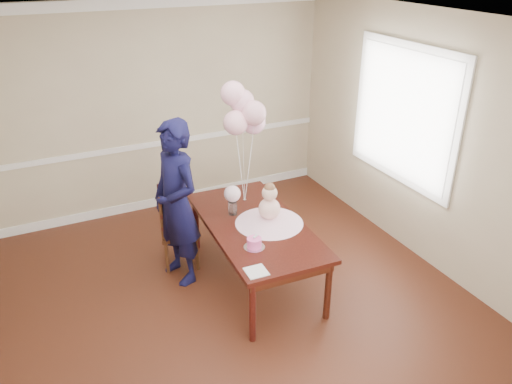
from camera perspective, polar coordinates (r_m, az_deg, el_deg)
The scene contains 48 objects.
floor at distance 5.07m, azimuth -1.78°, elevation -13.17°, with size 4.50×5.00×0.00m, color #36170D.
ceiling at distance 3.95m, azimuth -2.35°, elevation 18.67°, with size 4.50×5.00×0.02m, color white.
wall_back at distance 6.56m, azimuth -11.01°, elevation 9.23°, with size 4.50×0.02×2.70m, color tan.
wall_right at distance 5.56m, azimuth 19.78°, elevation 5.02°, with size 0.02×5.00×2.70m, color tan.
chair_rail_trim at distance 6.69m, azimuth -10.66°, elevation 5.53°, with size 4.50×0.02×0.07m, color white.
crown_molding at distance 6.31m, azimuth -12.03°, elevation 20.38°, with size 4.50×0.02×0.12m, color white.
baseboard_trim at distance 7.03m, azimuth -10.10°, elevation -0.88°, with size 4.50×0.02×0.12m, color white.
window_frame at distance 5.82m, azimuth 16.53°, elevation 8.51°, with size 0.02×1.66×1.56m, color white.
window_blinds at distance 5.81m, azimuth 16.39°, elevation 8.49°, with size 0.01×1.50×1.40m, color silver.
dining_table_top at distance 5.10m, azimuth -0.11°, elevation -3.84°, with size 0.92×1.83×0.05m, color black.
table_apron at distance 5.13m, azimuth -0.11°, elevation -4.50°, with size 0.83×1.74×0.09m, color black.
table_leg_fl at distance 4.53m, azimuth -0.42°, elevation -13.53°, with size 0.06×0.06×0.64m, color black.
table_leg_fr at distance 4.82m, azimuth 8.23°, elevation -11.08°, with size 0.06×0.06×0.64m, color black.
table_leg_bl at distance 5.85m, azimuth -6.85°, elevation -3.65°, with size 0.06×0.06×0.64m, color black.
table_leg_br at distance 6.07m, azimuth 0.11°, elevation -2.25°, with size 0.06×0.06×0.64m, color black.
baby_skirt at distance 5.07m, azimuth 1.52°, elevation -3.09°, with size 0.70×0.70×0.09m, color #F1B1C9.
baby_torso at distance 5.02m, azimuth 1.54°, elevation -1.91°, with size 0.22×0.22×0.22m, color #FFA1BB.
baby_head at distance 4.94m, azimuth 1.56°, elevation -0.12°, with size 0.16×0.16×0.16m, color beige.
baby_hair at distance 4.91m, azimuth 1.57°, elevation 0.45°, with size 0.11×0.11×0.11m, color brown.
cake_platter at distance 4.70m, azimuth -0.20°, elevation -6.32°, with size 0.20×0.20×0.01m, color silver.
birthday_cake at distance 4.67m, azimuth -0.20°, elevation -5.81°, with size 0.14×0.14×0.09m, color #FF50AA.
cake_flower_a at distance 4.64m, azimuth -0.20°, elevation -5.19°, with size 0.03×0.03×0.03m, color silver.
cake_flower_b at distance 4.66m, azimuth 0.02°, elevation -5.01°, with size 0.03×0.03×0.03m, color silver.
rose_vase_near at distance 5.23m, azimuth -2.68°, elevation -1.82°, with size 0.09×0.09×0.15m, color silver.
roses_near at distance 5.15m, azimuth -2.72°, elevation -0.20°, with size 0.17×0.17×0.17m, color beige.
napkin at distance 4.37m, azimuth 0.02°, elevation -9.08°, with size 0.18×0.18×0.01m, color silver.
balloon_weight at distance 5.52m, azimuth -1.29°, elevation -0.94°, with size 0.04×0.04×0.02m, color silver.
balloon_a at distance 5.14m, azimuth -2.35°, elevation 7.92°, with size 0.26×0.26×0.26m, color #FFB4C2.
balloon_b at distance 5.13m, azimuth -0.25°, elevation 9.00°, with size 0.26×0.26×0.26m, color #E7A4B1.
balloon_c at distance 5.20m, azimuth -1.61°, elevation 10.28°, with size 0.26×0.26×0.26m, color #EDA8BC.
balloon_d at distance 5.16m, azimuth -2.66°, elevation 11.20°, with size 0.26×0.26×0.26m, color #FDB3C7.
balloon_e at distance 5.30m, azimuth -0.29°, elevation 7.99°, with size 0.26×0.26×0.26m, color #FFB4D8.
balloon_ribbon_a at distance 5.34m, azimuth -1.79°, elevation 2.65°, with size 0.00×0.00×0.77m, color white.
balloon_ribbon_b at distance 5.33m, azimuth -0.79°, elevation 3.17°, with size 0.00×0.00×0.86m, color white.
balloon_ribbon_c at distance 5.36m, azimuth -1.43°, elevation 3.82°, with size 0.00×0.00×0.95m, color white.
balloon_ribbon_d at distance 5.34m, azimuth -1.93°, elevation 4.24°, with size 0.00×0.00×1.05m, color white.
balloon_ribbon_e at distance 5.42m, azimuth -0.80°, elevation 2.76°, with size 0.00×0.00×0.72m, color white.
dining_chair_seat at distance 5.55m, azimuth -8.72°, elevation -4.48°, with size 0.40×0.40×0.05m, color #341A0E.
chair_leg_fl at distance 5.52m, azimuth -10.13°, elevation -7.40°, with size 0.04×0.04×0.39m, color #3E2111.
chair_leg_fr at distance 5.54m, azimuth -6.74°, elevation -7.06°, with size 0.04×0.04×0.39m, color #351C0E.
chair_leg_bl at distance 5.80m, azimuth -10.31°, elevation -5.64°, with size 0.04×0.04×0.39m, color #36130E.
chair_leg_br at distance 5.81m, azimuth -7.09°, elevation -5.32°, with size 0.04×0.04×0.39m, color #37120F.
chair_back_post_l at distance 5.28m, azimuth -10.73°, elevation -3.11°, with size 0.04×0.04×0.51m, color #391E0F.
chair_back_post_r at distance 5.57m, azimuth -10.89°, elevation -1.49°, with size 0.04×0.04×0.51m, color black.
chair_slat_low at distance 5.47m, azimuth -10.72°, elevation -3.28°, with size 0.03×0.36×0.05m, color #39150F.
chair_slat_mid at distance 5.41m, azimuth -10.85°, elevation -1.94°, with size 0.03×0.36×0.05m, color #36130E.
chair_slat_top at distance 5.34m, azimuth -10.98°, elevation -0.56°, with size 0.03×0.36×0.05m, color #35180E.
woman at distance 5.11m, azimuth -9.07°, elevation -1.33°, with size 0.64×0.43×1.76m, color black.
Camera 1 is at (-1.56, -3.59, 3.22)m, focal length 35.00 mm.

